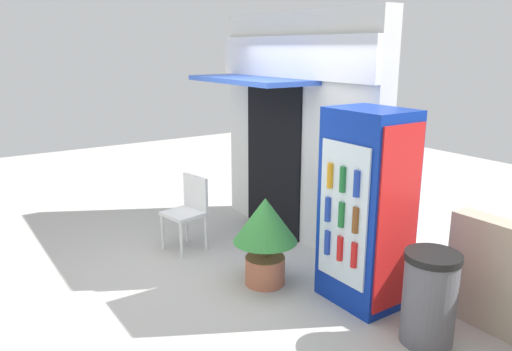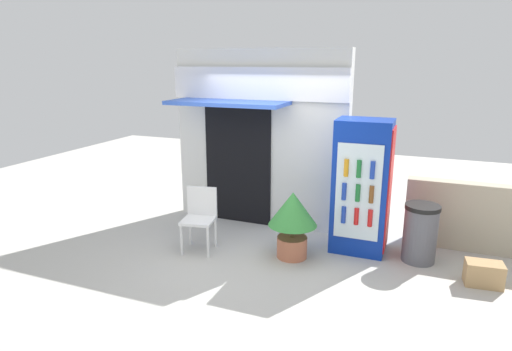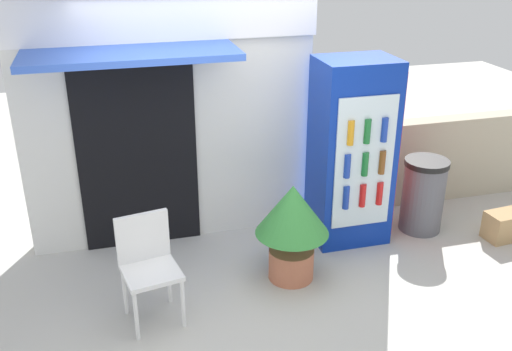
{
  "view_description": "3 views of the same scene",
  "coord_description": "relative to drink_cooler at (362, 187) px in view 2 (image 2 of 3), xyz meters",
  "views": [
    {
      "loc": [
        4.51,
        -2.46,
        2.46
      ],
      "look_at": [
        -0.08,
        0.63,
        1.03
      ],
      "focal_mm": 34.67,
      "sensor_mm": 36.0,
      "label": 1
    },
    {
      "loc": [
        2.14,
        -5.12,
        2.71
      ],
      "look_at": [
        -0.06,
        0.42,
        1.12
      ],
      "focal_mm": 30.45,
      "sensor_mm": 36.0,
      "label": 2
    },
    {
      "loc": [
        -1.01,
        -4.04,
        3.1
      ],
      "look_at": [
        0.23,
        0.51,
        1.02
      ],
      "focal_mm": 40.25,
      "sensor_mm": 36.0,
      "label": 3
    }
  ],
  "objects": [
    {
      "name": "ground",
      "position": [
        -1.36,
        -0.94,
        -0.96
      ],
      "size": [
        16.0,
        16.0,
        0.0
      ],
      "primitive_type": "plane",
      "color": "beige"
    },
    {
      "name": "storefront_building",
      "position": [
        -1.79,
        0.53,
        0.53
      ],
      "size": [
        2.91,
        1.03,
        2.89
      ],
      "color": "silver",
      "rests_on": "ground"
    },
    {
      "name": "drink_cooler",
      "position": [
        0.0,
        0.0,
        0.0
      ],
      "size": [
        0.78,
        0.65,
        1.92
      ],
      "color": "#0C2D9E",
      "rests_on": "ground"
    },
    {
      "name": "plastic_chair",
      "position": [
        -2.17,
        -0.83,
        -0.42
      ],
      "size": [
        0.52,
        0.51,
        0.92
      ],
      "color": "white",
      "rests_on": "ground"
    },
    {
      "name": "potted_plant_near_shop",
      "position": [
        -0.83,
        -0.6,
        -0.35
      ],
      "size": [
        0.68,
        0.68,
        0.96
      ],
      "color": "#BC6B4C",
      "rests_on": "ground"
    },
    {
      "name": "trash_bin",
      "position": [
        0.83,
        -0.07,
        -0.55
      ],
      "size": [
        0.47,
        0.47,
        0.82
      ],
      "color": "#595960",
      "rests_on": "ground"
    },
    {
      "name": "stone_boundary_wall",
      "position": [
        1.78,
        0.6,
        -0.46
      ],
      "size": [
        2.37,
        0.23,
        1.01
      ],
      "primitive_type": "cube",
      "color": "#B7AD93",
      "rests_on": "ground"
    },
    {
      "name": "cardboard_box",
      "position": [
        1.61,
        -0.5,
        -0.81
      ],
      "size": [
        0.46,
        0.3,
        0.3
      ],
      "primitive_type": "cube",
      "rotation": [
        0.0,
        0.0,
        0.09
      ],
      "color": "tan",
      "rests_on": "ground"
    }
  ]
}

